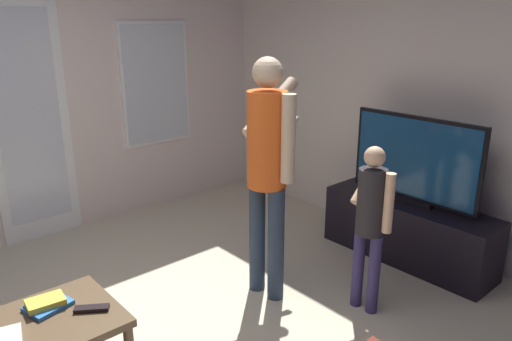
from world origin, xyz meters
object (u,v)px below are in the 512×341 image
Objects in this scene: tv_stand at (408,231)px; person_adult at (268,159)px; person_child at (371,215)px; tv_remote_black at (92,309)px; flat_screen_tv at (415,160)px; book_stack at (47,304)px.

person_adult is at bearing 162.28° from tv_stand.
person_child is 6.71× the size of tv_remote_black.
tv_remote_black is at bearing 174.28° from flat_screen_tv.
tv_stand is 0.96m from person_child.
tv_stand is 1.22× the size of person_child.
flat_screen_tv reaches higher than tv_stand.
tv_stand is 1.46m from person_adult.
person_adult reaches higher than tv_remote_black.
tv_remote_black is 0.73× the size of book_stack.
person_child is (-0.83, -0.20, 0.44)m from tv_stand.
book_stack reaches higher than tv_remote_black.
person_adult is at bearing -1.72° from book_stack.
tv_remote_black is (-1.69, 0.46, -0.19)m from person_child.
person_adult is at bearing 162.41° from flat_screen_tv.
book_stack is at bearing 178.28° from person_adult.
flat_screen_tv is 0.93× the size of person_child.
person_child is at bearing -58.06° from person_adult.
person_adult reaches higher than book_stack.
tv_stand is at bearing 28.49° from tv_remote_black.
flat_screen_tv is 2.73m from book_stack.
person_adult is 0.76m from person_child.
person_adult is 1.56m from book_stack.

